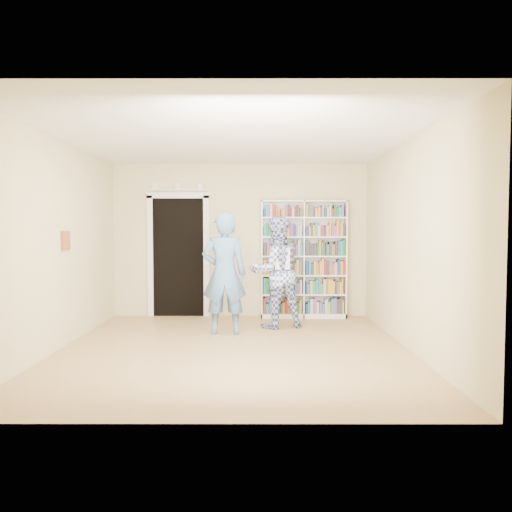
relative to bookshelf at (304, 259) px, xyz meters
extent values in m
plane|color=#A98452|center=(-1.12, -2.34, -1.04)|extent=(5.00, 5.00, 0.00)
plane|color=white|center=(-1.12, -2.34, 1.66)|extent=(5.00, 5.00, 0.00)
plane|color=beige|center=(-1.12, 0.16, 0.31)|extent=(4.50, 0.00, 4.50)
plane|color=beige|center=(-3.37, -2.34, 0.31)|extent=(0.00, 5.00, 5.00)
plane|color=beige|center=(1.13, -2.34, 0.31)|extent=(0.00, 5.00, 5.00)
cube|color=white|center=(0.00, 0.00, -0.01)|extent=(1.49, 0.28, 2.05)
cube|color=white|center=(0.00, 0.00, -0.01)|extent=(0.02, 0.28, 2.05)
cube|color=black|center=(-2.22, 0.14, 0.01)|extent=(0.90, 0.03, 2.10)
cube|color=white|center=(-2.72, 0.12, 0.01)|extent=(0.10, 0.06, 2.20)
cube|color=white|center=(-1.72, 0.12, 0.01)|extent=(0.10, 0.06, 2.20)
cube|color=white|center=(-2.22, 0.12, 1.11)|extent=(1.10, 0.06, 0.10)
cube|color=white|center=(-2.22, 0.12, 1.21)|extent=(1.10, 0.08, 0.02)
cube|color=brown|center=(-3.35, -2.14, 0.36)|extent=(0.03, 0.25, 0.25)
imported|color=#5080B3|center=(-1.30, -1.40, -0.14)|extent=(0.67, 0.45, 1.79)
imported|color=#314597|center=(-0.52, -0.90, -0.16)|extent=(1.01, 0.90, 1.75)
cube|color=white|center=(-0.43, -1.13, 0.06)|extent=(0.23, 0.05, 0.33)
camera|label=1|loc=(-0.82, -8.73, 0.50)|focal=35.00mm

